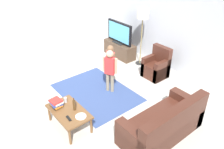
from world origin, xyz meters
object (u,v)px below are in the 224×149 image
(book_stack, at_px, (56,103))
(soda_can, at_px, (65,100))
(armchair, at_px, (157,67))
(bottle, at_px, (74,105))
(tv, at_px, (119,33))
(coffee_table, at_px, (69,113))
(child_near_tv, at_px, (110,60))
(child_center, at_px, (110,67))
(couch, at_px, (165,126))
(floor_lamp, at_px, (143,17))
(tv_stand, at_px, (120,49))
(plate, at_px, (81,116))
(tv_remote, at_px, (69,118))

(book_stack, distance_m, soda_can, 0.23)
(armchair, distance_m, bottle, 2.96)
(tv, relative_size, coffee_table, 1.10)
(child_near_tv, bearing_deg, child_center, -40.30)
(child_center, height_order, book_stack, child_center)
(child_center, bearing_deg, couch, -5.05)
(child_near_tv, bearing_deg, tv, 131.10)
(tv, height_order, floor_lamp, floor_lamp)
(floor_lamp, relative_size, book_stack, 6.06)
(tv_stand, height_order, child_center, child_center)
(floor_lamp, relative_size, soda_can, 14.83)
(bottle, bearing_deg, soda_can, -176.73)
(armchair, xyz_separation_m, bottle, (0.30, -2.93, 0.24))
(tv, distance_m, child_center, 2.14)
(coffee_table, bearing_deg, plate, 17.34)
(couch, relative_size, armchair, 2.00)
(floor_lamp, bearing_deg, coffee_table, -70.81)
(bottle, height_order, soda_can, bottle)
(tv_stand, height_order, couch, couch)
(coffee_table, bearing_deg, soda_can, 161.57)
(armchair, relative_size, child_near_tv, 0.82)
(armchair, height_order, soda_can, armchair)
(book_stack, distance_m, bottle, 0.41)
(coffee_table, xyz_separation_m, tv_remote, (0.22, -0.12, 0.06))
(child_near_tv, bearing_deg, floor_lamp, 99.84)
(couch, bearing_deg, bottle, -139.38)
(couch, height_order, book_stack, couch)
(couch, xyz_separation_m, book_stack, (-1.75, -1.46, 0.22))
(tv, bearing_deg, child_near_tv, -48.90)
(couch, bearing_deg, coffee_table, -137.69)
(child_center, bearing_deg, book_stack, -82.03)
(floor_lamp, distance_m, coffee_table, 3.63)
(couch, xyz_separation_m, child_center, (-1.98, 0.17, 0.42))
(couch, relative_size, child_center, 1.53)
(child_near_tv, relative_size, child_center, 0.93)
(child_center, xyz_separation_m, book_stack, (0.23, -1.63, -0.20))
(couch, xyz_separation_m, floor_lamp, (-2.59, 1.91, 1.25))
(couch, relative_size, plate, 8.18)
(child_near_tv, bearing_deg, coffee_table, -64.18)
(bottle, height_order, tv_remote, bottle)
(child_near_tv, height_order, book_stack, child_near_tv)
(couch, relative_size, floor_lamp, 1.01)
(child_center, xyz_separation_m, bottle, (0.56, -1.39, -0.16))
(soda_can, bearing_deg, floor_lamp, 104.76)
(child_center, distance_m, book_stack, 1.66)
(tv_stand, distance_m, armchair, 1.72)
(tv_stand, xyz_separation_m, couch, (3.44, -1.76, 0.05))
(armchair, bearing_deg, child_near_tv, -117.05)
(coffee_table, height_order, plate, plate)
(child_center, distance_m, plate, 1.66)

